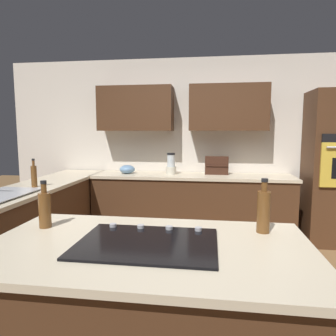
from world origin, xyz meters
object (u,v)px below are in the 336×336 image
at_px(cooktop, 147,242).
at_px(dish_soap_bottle, 34,176).
at_px(sink_unit, 0,194).
at_px(spice_rack, 217,165).
at_px(blender, 171,165).
at_px(mixing_bowl, 127,169).
at_px(second_bottle, 264,210).
at_px(oil_bottle, 45,209).

height_order(cooktop, dish_soap_bottle, dish_soap_bottle).
bearing_deg(sink_unit, spice_rack, -139.42).
bearing_deg(spice_rack, sink_unit, 40.58).
height_order(blender, mixing_bowl, blender).
distance_m(sink_unit, dish_soap_bottle, 0.50).
relative_size(sink_unit, second_bottle, 2.09).
height_order(sink_unit, second_bottle, second_bottle).
relative_size(cooktop, mixing_bowl, 3.39).
xyz_separation_m(blender, spice_rack, (-0.65, -0.08, -0.00)).
height_order(dish_soap_bottle, oil_bottle, dish_soap_bottle).
bearing_deg(dish_soap_bottle, blender, -138.19).
height_order(mixing_bowl, second_bottle, second_bottle).
relative_size(spice_rack, second_bottle, 0.99).
relative_size(mixing_bowl, spice_rack, 0.68).
xyz_separation_m(sink_unit, cooktop, (-1.66, 1.03, -0.01)).
xyz_separation_m(sink_unit, oil_bottle, (-0.95, 0.84, 0.11)).
distance_m(mixing_bowl, dish_soap_bottle, 1.42).
xyz_separation_m(blender, oil_bottle, (0.48, 2.55, -0.01)).
distance_m(sink_unit, spice_rack, 2.74).
bearing_deg(mixing_bowl, blender, -180.00).
xyz_separation_m(cooktop, second_bottle, (-0.66, -0.29, 0.13)).
distance_m(cooktop, spice_rack, 2.85).
bearing_deg(cooktop, sink_unit, -31.96).
bearing_deg(sink_unit, oil_bottle, 138.36).
bearing_deg(sink_unit, dish_soap_bottle, -96.95).
bearing_deg(blender, cooktop, 94.78).
xyz_separation_m(spice_rack, dish_soap_bottle, (2.02, 1.30, -0.00)).
relative_size(sink_unit, blender, 2.27).
distance_m(spice_rack, oil_bottle, 2.86).
bearing_deg(oil_bottle, mixing_bowl, -86.25).
xyz_separation_m(sink_unit, dish_soap_bottle, (-0.06, -0.48, 0.11)).
bearing_deg(mixing_bowl, spice_rack, -176.70).
distance_m(spice_rack, second_bottle, 2.54).
bearing_deg(blender, mixing_bowl, 0.00).
relative_size(cooktop, dish_soap_bottle, 2.39).
bearing_deg(sink_unit, blender, -129.95).
distance_m(blender, second_bottle, 2.61).
xyz_separation_m(cooktop, blender, (0.23, -2.74, 0.12)).
height_order(mixing_bowl, spice_rack, spice_rack).
bearing_deg(spice_rack, second_bottle, 95.47).
bearing_deg(blender, spice_rack, -173.42).
xyz_separation_m(sink_unit, blender, (-1.43, -1.71, 0.11)).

